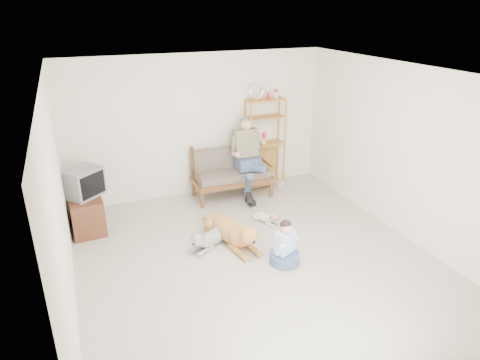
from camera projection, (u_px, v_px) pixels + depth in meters
name	position (u px, v px, depth m)	size (l,w,h in m)	color
floor	(257.00, 261.00, 6.28)	(5.50, 5.50, 0.00)	beige
ceiling	(260.00, 74.00, 5.25)	(5.50, 5.50, 0.00)	white
wall_back	(198.00, 126.00, 8.12)	(5.00, 5.00, 0.00)	white
wall_front	(400.00, 295.00, 3.41)	(5.00, 5.00, 0.00)	white
wall_left	(59.00, 206.00, 4.89)	(5.50, 5.50, 0.00)	white
wall_right	(405.00, 153.00, 6.63)	(5.50, 5.50, 0.00)	white
loveseat	(231.00, 172.00, 8.28)	(1.51, 0.73, 0.95)	brown
man	(249.00, 163.00, 8.08)	(0.59, 0.84, 1.36)	#4B638A
etagere	(265.00, 142.00, 8.56)	(0.80, 0.35, 2.10)	#B87839
book_stack	(280.00, 183.00, 8.83)	(0.19, 0.14, 0.12)	beige
tv_stand	(86.00, 212.00, 7.08)	(0.55, 0.93, 0.60)	brown
crt_tv	(83.00, 183.00, 6.88)	(0.72, 0.70, 0.47)	slate
wall_outlet	(137.00, 187.00, 8.07)	(0.12, 0.02, 0.08)	white
golden_retriever	(233.00, 231.00, 6.70)	(0.56, 1.58, 0.48)	#CA8046
shaggy_dog	(212.00, 237.00, 6.66)	(0.96, 0.67, 0.33)	white
terrier	(267.00, 218.00, 7.35)	(0.34, 0.55, 0.23)	silver
child	(285.00, 248.00, 6.15)	(0.44, 0.44, 0.69)	#4B638A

